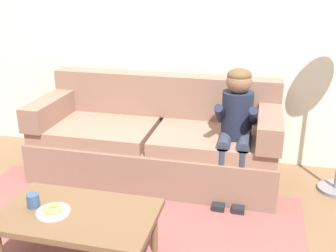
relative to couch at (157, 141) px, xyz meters
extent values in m
plane|color=brown|center=(-0.06, -0.84, -0.33)|extent=(10.00, 10.00, 0.00)
cube|color=silver|center=(-0.06, 0.56, 1.07)|extent=(8.00, 0.10, 2.80)
cube|color=brown|center=(-0.06, -1.09, -0.33)|extent=(2.77, 1.78, 0.01)
cube|color=#846051|center=(0.00, -0.04, -0.14)|extent=(2.23, 0.90, 0.38)
cube|color=#916957|center=(-0.56, -0.09, 0.11)|extent=(1.07, 0.74, 0.12)
cube|color=#916957|center=(0.56, -0.09, 0.11)|extent=(1.07, 0.74, 0.12)
cube|color=#846051|center=(0.00, 0.31, 0.37)|extent=(2.23, 0.20, 0.41)
cube|color=#846051|center=(-1.02, -0.04, 0.28)|extent=(0.20, 0.90, 0.22)
cube|color=#846051|center=(1.02, -0.04, 0.28)|extent=(0.20, 0.90, 0.22)
cube|color=brown|center=(-0.14, -1.38, 0.04)|extent=(0.99, 0.58, 0.04)
cylinder|color=brown|center=(-0.58, -1.15, -0.16)|extent=(0.04, 0.04, 0.36)
cylinder|color=brown|center=(0.29, -1.15, -0.16)|extent=(0.04, 0.04, 0.36)
cylinder|color=#1E2338|center=(0.74, -0.12, 0.37)|extent=(0.26, 0.26, 0.40)
sphere|color=#846047|center=(0.74, -0.14, 0.66)|extent=(0.21, 0.21, 0.21)
ellipsoid|color=brown|center=(0.74, -0.14, 0.71)|extent=(0.20, 0.20, 0.12)
cylinder|color=#333847|center=(0.66, -0.27, 0.18)|extent=(0.11, 0.30, 0.11)
cylinder|color=#333847|center=(0.66, -0.42, -0.05)|extent=(0.09, 0.09, 0.44)
cube|color=black|center=(0.66, -0.47, -0.30)|extent=(0.10, 0.20, 0.06)
cylinder|color=#1E2338|center=(0.60, -0.23, 0.40)|extent=(0.07, 0.29, 0.23)
cylinder|color=#333847|center=(0.82, -0.27, 0.18)|extent=(0.11, 0.30, 0.11)
cylinder|color=#333847|center=(0.82, -0.42, -0.05)|extent=(0.09, 0.09, 0.44)
cube|color=black|center=(0.82, -0.47, -0.30)|extent=(0.10, 0.20, 0.06)
cylinder|color=#1E2338|center=(0.88, -0.23, 0.40)|extent=(0.07, 0.29, 0.23)
cylinder|color=white|center=(-0.29, -1.42, 0.07)|extent=(0.21, 0.21, 0.01)
torus|color=tan|center=(-0.29, -1.42, 0.09)|extent=(0.16, 0.16, 0.04)
cylinder|color=#334C72|center=(-0.45, -1.38, 0.11)|extent=(0.08, 0.08, 0.09)
cube|color=red|center=(-0.62, -0.80, -0.31)|extent=(0.16, 0.09, 0.05)
cylinder|color=red|center=(-0.71, -0.80, -0.31)|extent=(0.06, 0.06, 0.05)
cylinder|color=red|center=(-0.54, -0.80, -0.31)|extent=(0.06, 0.06, 0.05)
cylinder|color=slate|center=(1.64, 0.04, -0.32)|extent=(0.30, 0.30, 0.03)
camera|label=1|loc=(0.91, -3.35, 1.46)|focal=42.55mm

